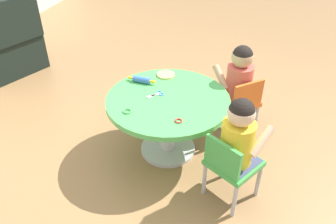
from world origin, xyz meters
name	(u,v)px	position (x,y,z in m)	size (l,w,h in m)	color
ground_plane	(168,149)	(0.00, 0.00, 0.00)	(10.00, 10.00, 0.00)	#9E7247
craft_table	(168,111)	(0.00, 0.00, 0.39)	(0.92, 0.92, 0.50)	silver
child_chair_left	(231,164)	(-0.37, -0.53, 0.31)	(0.41, 0.41, 0.54)	#B7B7BC
seated_child_left	(239,135)	(-0.33, -0.55, 0.53)	(0.44, 0.41, 0.51)	#3F4772
child_chair_right	(239,102)	(0.40, -0.50, 0.31)	(0.42, 0.42, 0.54)	#B7B7BC
seated_child_right	(239,76)	(0.43, -0.47, 0.53)	(0.44, 0.43, 0.51)	#3F4772
armchair_dark	(2,45)	(0.84, 2.15, 0.31)	(0.92, 0.93, 0.85)	black
rolling_pin	(142,80)	(0.17, 0.26, 0.53)	(0.06, 0.23, 0.05)	#3F72CC
craft_scissors	(157,94)	(0.02, 0.09, 0.50)	(0.13, 0.13, 0.01)	silver
playdough_blob_0	(166,75)	(0.33, 0.11, 0.51)	(0.14, 0.14, 0.01)	#F2CC72
cookie_cutter_0	(179,121)	(-0.26, -0.15, 0.51)	(0.05, 0.05, 0.01)	red
cookie_cutter_1	(127,111)	(-0.25, 0.23, 0.51)	(0.06, 0.06, 0.01)	#4CB259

